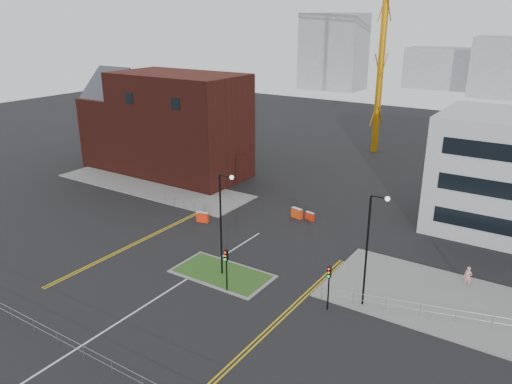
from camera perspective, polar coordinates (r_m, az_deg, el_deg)
ground at (r=39.88m, az=-13.37°, el=-13.01°), size 200.00×200.00×0.00m
pavement_left at (r=66.89m, az=-11.80°, el=0.74°), size 28.00×8.00×0.12m
pavement_right at (r=42.16m, az=24.51°, el=-12.37°), size 24.00×10.00×0.12m
island_kerb at (r=43.74m, az=-3.90°, el=-9.31°), size 8.60×4.60×0.08m
grass_island at (r=43.73m, az=-3.90°, el=-9.28°), size 8.00×4.00×0.12m
brick_building at (r=71.29m, az=-10.50°, el=7.64°), size 24.20×10.07×14.24m
streetlamp_island at (r=41.31m, az=-3.82°, el=-2.84°), size 1.46×0.36×9.18m
streetlamp_right_near at (r=37.68m, az=12.92°, el=-5.60°), size 1.46×0.36×9.18m
traffic_light_island at (r=40.07m, az=-3.42°, el=-8.06°), size 0.28×0.33×3.65m
traffic_light_right at (r=38.01m, az=8.33°, el=-9.88°), size 0.28×0.33×3.65m
railing_front at (r=36.40m, az=-20.51°, el=-15.80°), size 24.05×0.05×1.10m
railing_left at (r=58.05m, az=-8.26°, el=-1.24°), size 6.05×0.05×1.10m
railing_right at (r=39.80m, az=21.87°, el=-12.74°), size 19.05×5.05×1.10m
centre_line at (r=41.03m, az=-11.33°, el=-11.83°), size 0.15×30.00×0.01m
yellow_left_a at (r=51.73m, az=-12.37°, el=-5.04°), size 0.12×24.00×0.01m
yellow_left_b at (r=51.54m, az=-12.14°, el=-5.12°), size 0.12×24.00×0.01m
yellow_right_a at (r=38.76m, az=3.42°, el=-13.47°), size 0.12×20.00×0.01m
yellow_right_b at (r=38.64m, az=3.81°, el=-13.60°), size 0.12×20.00×0.01m
skyline_a at (r=157.02m, az=8.84°, el=15.56°), size 18.00×12.00×22.00m
skyline_d at (r=166.48m, az=22.07°, el=12.90°), size 30.00×12.00×12.00m
pedestrian at (r=45.00m, az=23.05°, el=-8.90°), size 0.65×0.44×1.73m
barrier_left at (r=54.21m, az=-6.13°, el=-2.83°), size 1.39×0.75×1.11m
barrier_mid at (r=54.75m, az=6.18°, el=-2.73°), size 1.12×0.62×0.90m
barrier_right at (r=55.18m, az=4.69°, el=-2.37°), size 1.39×0.70×1.12m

